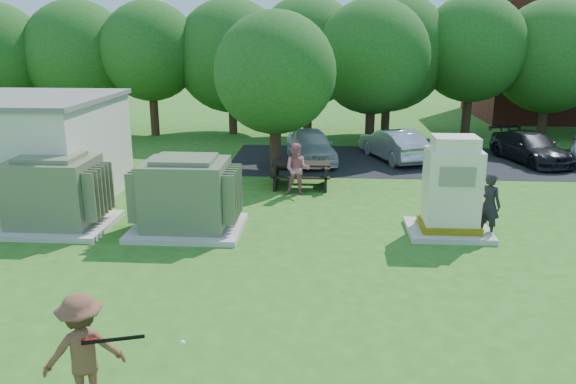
# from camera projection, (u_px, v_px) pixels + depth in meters

# --- Properties ---
(ground) EXTENTS (120.00, 120.00, 0.00)m
(ground) POSITION_uv_depth(u_px,v_px,m) (274.00, 312.00, 10.99)
(ground) COLOR #2D6619
(ground) RESTS_ON ground
(parking_strip) EXTENTS (20.00, 6.00, 0.01)m
(parking_strip) POSITION_uv_depth(u_px,v_px,m) (470.00, 162.00, 23.47)
(parking_strip) COLOR #232326
(parking_strip) RESTS_ON ground
(transformer_left) EXTENTS (3.00, 2.40, 2.07)m
(transformer_left) POSITION_uv_depth(u_px,v_px,m) (54.00, 194.00, 15.46)
(transformer_left) COLOR beige
(transformer_left) RESTS_ON ground
(transformer_right) EXTENTS (3.00, 2.40, 2.07)m
(transformer_right) POSITION_uv_depth(u_px,v_px,m) (186.00, 197.00, 15.21)
(transformer_right) COLOR beige
(transformer_right) RESTS_ON ground
(generator_cabinet) EXTENTS (2.19, 1.79, 2.67)m
(generator_cabinet) POSITION_uv_depth(u_px,v_px,m) (451.00, 192.00, 14.95)
(generator_cabinet) COLOR beige
(generator_cabinet) RESTS_ON ground
(picnic_table) EXTENTS (2.02, 1.52, 0.86)m
(picnic_table) POSITION_uv_depth(u_px,v_px,m) (301.00, 172.00, 19.67)
(picnic_table) COLOR black
(picnic_table) RESTS_ON ground
(batter) EXTENTS (1.31, 1.06, 1.77)m
(batter) POSITION_uv_depth(u_px,v_px,m) (83.00, 351.00, 8.06)
(batter) COLOR brown
(batter) RESTS_ON ground
(person_by_generator) EXTENTS (0.74, 0.73, 1.72)m
(person_by_generator) POSITION_uv_depth(u_px,v_px,m) (489.00, 205.00, 14.89)
(person_by_generator) COLOR black
(person_by_generator) RESTS_ON ground
(person_at_picnic) EXTENTS (0.88, 0.70, 1.75)m
(person_at_picnic) POSITION_uv_depth(u_px,v_px,m) (297.00, 169.00, 18.59)
(person_at_picnic) COLOR #CA6B7D
(person_at_picnic) RESTS_ON ground
(car_white) EXTENTS (2.51, 4.34, 1.39)m
(car_white) POSITION_uv_depth(u_px,v_px,m) (311.00, 145.00, 23.38)
(car_white) COLOR silver
(car_white) RESTS_ON ground
(car_silver_a) EXTENTS (2.78, 4.29, 1.34)m
(car_silver_a) POSITION_uv_depth(u_px,v_px,m) (394.00, 144.00, 23.71)
(car_silver_a) COLOR #BABABF
(car_silver_a) RESTS_ON ground
(car_dark) EXTENTS (2.81, 4.55, 1.23)m
(car_dark) POSITION_uv_depth(u_px,v_px,m) (530.00, 147.00, 23.35)
(car_dark) COLOR black
(car_dark) RESTS_ON ground
(batting_equipment) EXTENTS (1.36, 0.52, 0.29)m
(batting_equipment) POSITION_uv_depth(u_px,v_px,m) (121.00, 341.00, 7.88)
(batting_equipment) COLOR black
(batting_equipment) RESTS_ON ground
(tree_row) EXTENTS (41.30, 13.30, 7.30)m
(tree_row) POSITION_uv_depth(u_px,v_px,m) (344.00, 55.00, 27.45)
(tree_row) COLOR #47301E
(tree_row) RESTS_ON ground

